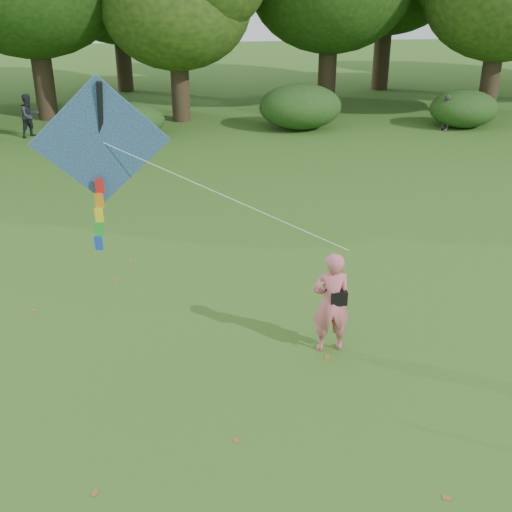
{
  "coord_description": "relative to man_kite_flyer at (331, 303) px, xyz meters",
  "views": [
    {
      "loc": [
        -1.88,
        -8.89,
        6.58
      ],
      "look_at": [
        -0.66,
        2.0,
        1.5
      ],
      "focal_mm": 45.0,
      "sensor_mm": 36.0,
      "label": 1
    }
  ],
  "objects": [
    {
      "name": "man_kite_flyer",
      "position": [
        0.0,
        0.0,
        0.0
      ],
      "size": [
        0.72,
        0.48,
        1.95
      ],
      "primitive_type": "imported",
      "rotation": [
        0.0,
        0.0,
        3.16
      ],
      "color": "#D1626F",
      "rests_on": "ground"
    },
    {
      "name": "shrub_band",
      "position": [
        -1.31,
        16.61,
        -0.12
      ],
      "size": [
        39.15,
        3.22,
        1.88
      ],
      "color": "#264919",
      "rests_on": "ground"
    },
    {
      "name": "bystander_right",
      "position": [
        8.45,
        15.95,
        -0.23
      ],
      "size": [
        0.81,
        0.93,
        1.5
      ],
      "primitive_type": "imported",
      "rotation": [
        0.0,
        0.0,
        -0.95
      ],
      "color": "#695F5E",
      "rests_on": "ground"
    },
    {
      "name": "crossbody_bag",
      "position": [
        0.12,
        -0.03,
        0.13
      ],
      "size": [
        0.43,
        0.2,
        0.74
      ],
      "color": "black",
      "rests_on": "ground"
    },
    {
      "name": "flying_kite",
      "position": [
        -3.83,
        0.52,
        2.87
      ],
      "size": [
        5.2,
        0.93,
        3.03
      ],
      "color": "#24599E",
      "rests_on": "ground"
    },
    {
      "name": "fallen_leaves",
      "position": [
        -1.9,
        1.24,
        -0.97
      ],
      "size": [
        10.35,
        13.58,
        0.01
      ],
      "color": "brown",
      "rests_on": "ground"
    },
    {
      "name": "bystander_left",
      "position": [
        -8.66,
        16.75,
        -0.11
      ],
      "size": [
        1.05,
        1.06,
        1.73
      ],
      "primitive_type": "imported",
      "rotation": [
        0.0,
        0.0,
        0.81
      ],
      "color": "#22252E",
      "rests_on": "ground"
    },
    {
      "name": "ground",
      "position": [
        -0.59,
        -0.99,
        -0.98
      ],
      "size": [
        100.0,
        100.0,
        0.0
      ],
      "primitive_type": "plane",
      "color": "#265114",
      "rests_on": "ground"
    }
  ]
}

